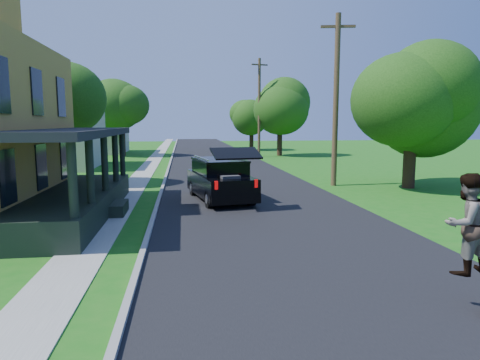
{
  "coord_description": "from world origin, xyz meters",
  "views": [
    {
      "loc": [
        -2.99,
        -9.91,
        3.34
      ],
      "look_at": [
        -1.26,
        3.0,
        1.6
      ],
      "focal_mm": 32.0,
      "sensor_mm": 36.0,
      "label": 1
    }
  ],
  "objects": [
    {
      "name": "neighbor_house_far",
      "position": [
        -13.5,
        40.0,
        4.19
      ],
      "size": [
        12.78,
        12.78,
        8.3
      ],
      "color": "#B0A89C",
      "rests_on": "ground"
    },
    {
      "name": "tree_right_mid",
      "position": [
        6.83,
        33.1,
        5.16
      ],
      "size": [
        7.11,
        6.92,
        8.15
      ],
      "rotation": [
        0.0,
        0.0,
        0.39
      ],
      "color": "black",
      "rests_on": "ground"
    },
    {
      "name": "tree_left_mid",
      "position": [
        -9.66,
        13.81,
        5.26
      ],
      "size": [
        5.14,
        5.15,
        7.78
      ],
      "rotation": [
        0.0,
        0.0,
        -0.13
      ],
      "color": "black",
      "rests_on": "ground"
    },
    {
      "name": "utility_pole_near",
      "position": [
        5.03,
        11.98,
        4.61
      ],
      "size": [
        1.76,
        0.47,
        8.92
      ],
      "rotation": [
        0.0,
        0.0,
        -0.2
      ],
      "color": "#4D3A23",
      "rests_on": "ground"
    },
    {
      "name": "black_suv",
      "position": [
        -1.4,
        8.36,
        0.92
      ],
      "size": [
        2.79,
        5.41,
        2.4
      ],
      "rotation": [
        0.0,
        0.0,
        0.18
      ],
      "color": "black",
      "rests_on": "ground"
    },
    {
      "name": "tree_right_near",
      "position": [
        8.55,
        10.73,
        5.32
      ],
      "size": [
        6.73,
        6.92,
        8.35
      ],
      "rotation": [
        0.0,
        0.0,
        -0.29
      ],
      "color": "black",
      "rests_on": "ground"
    },
    {
      "name": "front_walk",
      "position": [
        -9.5,
        6.0,
        0.0
      ],
      "size": [
        6.5,
        1.2,
        0.03
      ],
      "primitive_type": "cube",
      "color": "gray",
      "rests_on": "ground"
    },
    {
      "name": "street",
      "position": [
        0.0,
        20.0,
        0.0
      ],
      "size": [
        8.0,
        120.0,
        0.02
      ],
      "primitive_type": "cube",
      "color": "black",
      "rests_on": "ground"
    },
    {
      "name": "ground",
      "position": [
        0.0,
        0.0,
        0.0
      ],
      "size": [
        140.0,
        140.0,
        0.0
      ],
      "primitive_type": "plane",
      "color": "#176313",
      "rests_on": "ground"
    },
    {
      "name": "utility_pole_far",
      "position": [
        4.5,
        31.81,
        4.92
      ],
      "size": [
        1.65,
        0.46,
        9.54
      ],
      "rotation": [
        0.0,
        0.0,
        0.21
      ],
      "color": "#4D3A23",
      "rests_on": "ground"
    },
    {
      "name": "curb",
      "position": [
        -4.05,
        20.0,
        0.0
      ],
      "size": [
        0.15,
        120.0,
        0.12
      ],
      "primitive_type": "cube",
      "color": "gray",
      "rests_on": "ground"
    },
    {
      "name": "skateboarder",
      "position": [
        2.04,
        -3.0,
        1.54
      ],
      "size": [
        1.04,
        0.89,
        1.84
      ],
      "rotation": [
        0.0,
        0.0,
        3.38
      ],
      "color": "black",
      "rests_on": "ground"
    },
    {
      "name": "tree_left_far",
      "position": [
        -9.07,
        35.05,
        5.25
      ],
      "size": [
        6.55,
        6.69,
        8.16
      ],
      "rotation": [
        0.0,
        0.0,
        -0.32
      ],
      "color": "black",
      "rests_on": "ground"
    },
    {
      "name": "sidewalk",
      "position": [
        -5.6,
        20.0,
        0.0
      ],
      "size": [
        1.3,
        120.0,
        0.03
      ],
      "primitive_type": "cube",
      "color": "gray",
      "rests_on": "ground"
    },
    {
      "name": "neighbor_house_mid",
      "position": [
        -13.5,
        24.0,
        4.19
      ],
      "size": [
        12.78,
        12.78,
        8.3
      ],
      "color": "#B0A89C",
      "rests_on": "ground"
    },
    {
      "name": "tree_right_far",
      "position": [
        5.47,
        42.71,
        4.69
      ],
      "size": [
        5.34,
        5.57,
        7.04
      ],
      "rotation": [
        0.0,
        0.0,
        -0.35
      ],
      "color": "black",
      "rests_on": "ground"
    }
  ]
}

